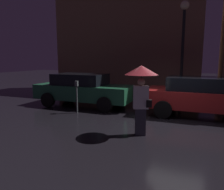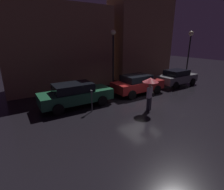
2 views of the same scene
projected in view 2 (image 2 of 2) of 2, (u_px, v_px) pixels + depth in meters
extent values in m
plane|color=black|center=(141.00, 101.00, 12.56)|extent=(60.00, 60.00, 0.00)
cube|color=#8C664C|center=(60.00, 48.00, 14.89)|extent=(9.12, 3.00, 6.94)
cube|color=#8C664C|center=(141.00, 30.00, 18.91)|extent=(6.78, 3.00, 10.28)
cube|color=#1E5638|center=(76.00, 96.00, 11.40)|extent=(4.70, 1.78, 0.68)
cube|color=black|center=(73.00, 88.00, 11.12)|extent=(2.45, 1.55, 0.52)
cylinder|color=black|center=(91.00, 94.00, 12.93)|extent=(0.67, 0.22, 0.67)
cylinder|color=black|center=(102.00, 101.00, 11.54)|extent=(0.67, 0.22, 0.67)
cylinder|color=black|center=(51.00, 101.00, 11.46)|extent=(0.67, 0.22, 0.67)
cylinder|color=black|center=(58.00, 110.00, 10.07)|extent=(0.67, 0.22, 0.67)
cube|color=maroon|center=(138.00, 85.00, 13.99)|extent=(4.16, 1.82, 0.69)
cube|color=black|center=(136.00, 78.00, 13.72)|extent=(2.16, 1.59, 0.50)
cylinder|color=black|center=(142.00, 85.00, 15.48)|extent=(0.68, 0.22, 0.68)
cylinder|color=black|center=(157.00, 90.00, 14.02)|extent=(0.68, 0.22, 0.68)
cylinder|color=black|center=(118.00, 89.00, 14.17)|extent=(0.68, 0.22, 0.68)
cylinder|color=black|center=(132.00, 95.00, 12.72)|extent=(0.68, 0.22, 0.68)
cube|color=slate|center=(177.00, 78.00, 16.56)|extent=(4.01, 1.74, 0.67)
cube|color=black|center=(177.00, 72.00, 16.30)|extent=(2.09, 1.52, 0.48)
cylinder|color=black|center=(178.00, 79.00, 17.97)|extent=(0.64, 0.22, 0.64)
cylinder|color=black|center=(193.00, 82.00, 16.61)|extent=(0.64, 0.22, 0.64)
cylinder|color=black|center=(161.00, 82.00, 16.72)|extent=(0.64, 0.22, 0.64)
cylinder|color=black|center=(175.00, 85.00, 15.35)|extent=(0.64, 0.22, 0.64)
cube|color=#383842|center=(149.00, 104.00, 10.83)|extent=(0.35, 0.29, 0.80)
cube|color=white|center=(150.00, 92.00, 10.60)|extent=(0.48, 0.34, 0.67)
sphere|color=tan|center=(150.00, 85.00, 10.47)|extent=(0.22, 0.22, 0.22)
cylinder|color=black|center=(150.00, 88.00, 10.52)|extent=(0.02, 0.02, 0.78)
cone|color=#B2333D|center=(151.00, 80.00, 10.36)|extent=(0.96, 0.96, 0.26)
cube|color=black|center=(152.00, 94.00, 10.78)|extent=(0.19, 0.15, 0.22)
cylinder|color=#4C5154|center=(92.00, 103.00, 10.53)|extent=(0.06, 0.06, 1.12)
cube|color=#4C5154|center=(91.00, 92.00, 10.32)|extent=(0.12, 0.10, 0.22)
cylinder|color=black|center=(113.00, 63.00, 14.84)|extent=(0.14, 0.14, 4.52)
sphere|color=#F9EAB7|center=(113.00, 32.00, 14.08)|extent=(0.42, 0.42, 0.42)
cylinder|color=black|center=(188.00, 57.00, 19.77)|extent=(0.14, 0.14, 4.52)
sphere|color=#F9EAB7|center=(191.00, 34.00, 18.99)|extent=(0.51, 0.51, 0.51)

